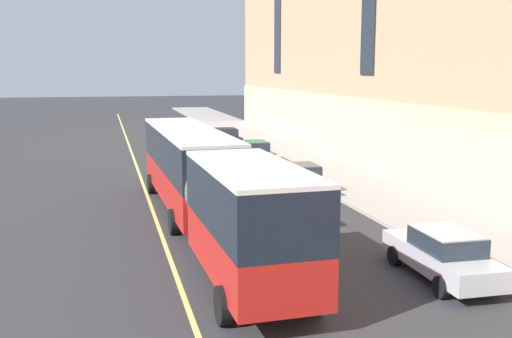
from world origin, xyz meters
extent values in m
plane|color=#303033|center=(0.00, 0.00, 0.00)|extent=(260.00, 260.00, 0.00)
cube|color=#9E9B93|center=(9.46, 3.00, 0.07)|extent=(5.75, 160.00, 0.15)
cube|color=red|center=(-0.78, 10.85, 1.29)|extent=(2.80, 12.51, 1.34)
cube|color=black|center=(-0.78, 10.85, 2.79)|extent=(2.81, 12.51, 1.64)
cube|color=silver|center=(-0.78, 10.85, 3.67)|extent=(2.82, 12.51, 0.12)
cube|color=#19232D|center=(-0.96, 17.10, 2.62)|extent=(2.25, 0.14, 1.23)
cube|color=orange|center=(-0.96, 17.11, 3.43)|extent=(1.71, 0.11, 0.28)
cube|color=black|center=(-0.96, 17.12, 0.72)|extent=(2.40, 0.19, 0.24)
cube|color=white|center=(-1.81, 17.10, 0.97)|extent=(0.28, 0.07, 0.18)
cube|color=white|center=(-0.10, 17.15, 0.97)|extent=(0.28, 0.07, 0.18)
cylinder|color=#595651|center=(-0.58, 4.14, 2.11)|extent=(2.35, 1.07, 2.32)
cube|color=red|center=(-0.47, 0.29, 1.29)|extent=(2.63, 6.76, 1.34)
cube|color=black|center=(-0.47, 0.29, 2.79)|extent=(2.65, 6.76, 1.64)
cube|color=silver|center=(-0.47, 0.29, 3.67)|extent=(2.66, 6.76, 0.12)
cylinder|color=black|center=(-2.12, 15.17, 0.50)|extent=(0.33, 1.01, 1.00)
cylinder|color=black|center=(0.32, 15.24, 0.50)|extent=(0.33, 1.01, 1.00)
cylinder|color=black|center=(-1.89, 7.09, 0.50)|extent=(0.33, 1.01, 1.00)
cylinder|color=black|center=(0.55, 7.16, 0.50)|extent=(0.33, 1.01, 1.00)
cylinder|color=black|center=(-1.64, -1.58, 0.50)|extent=(0.33, 1.01, 1.00)
cylinder|color=black|center=(0.80, -1.51, 0.50)|extent=(0.33, 1.01, 1.00)
cube|color=#B7B7BC|center=(5.49, 0.07, 0.64)|extent=(1.84, 4.81, 0.64)
cube|color=#232D38|center=(5.49, -0.17, 1.24)|extent=(1.57, 2.18, 0.56)
cube|color=#B7B7BC|center=(5.49, -0.17, 1.54)|extent=(1.53, 2.08, 0.04)
cylinder|color=black|center=(4.68, 1.57, 0.32)|extent=(0.24, 0.65, 0.64)
cylinder|color=black|center=(6.37, 1.53, 0.32)|extent=(0.24, 0.65, 0.64)
cylinder|color=black|center=(4.61, -1.38, 0.32)|extent=(0.24, 0.65, 0.64)
cylinder|color=black|center=(6.30, -1.42, 0.32)|extent=(0.24, 0.65, 0.64)
cube|color=#4C4C51|center=(5.33, 13.25, 0.64)|extent=(1.84, 4.37, 0.64)
cube|color=#232D38|center=(5.33, 13.03, 1.24)|extent=(1.60, 1.98, 0.56)
cube|color=#4C4C51|center=(5.33, 13.03, 1.54)|extent=(1.56, 1.89, 0.04)
cylinder|color=black|center=(4.47, 14.61, 0.32)|extent=(0.23, 0.64, 0.64)
cylinder|color=black|center=(6.23, 14.59, 0.32)|extent=(0.23, 0.64, 0.64)
cylinder|color=black|center=(4.44, 11.91, 0.32)|extent=(0.23, 0.64, 0.64)
cylinder|color=black|center=(6.20, 11.89, 0.32)|extent=(0.23, 0.64, 0.64)
cube|color=black|center=(5.34, 32.62, 0.64)|extent=(1.89, 4.78, 0.64)
cube|color=#232D38|center=(5.34, 32.38, 1.24)|extent=(1.64, 2.16, 0.56)
cube|color=black|center=(5.34, 32.38, 1.54)|extent=(1.60, 2.07, 0.04)
cylinder|color=black|center=(4.42, 34.08, 0.32)|extent=(0.23, 0.64, 0.64)
cylinder|color=black|center=(6.21, 34.11, 0.32)|extent=(0.23, 0.64, 0.64)
cylinder|color=black|center=(4.47, 31.14, 0.32)|extent=(0.23, 0.64, 0.64)
cylinder|color=black|center=(6.25, 31.16, 0.32)|extent=(0.23, 0.64, 0.64)
cube|color=#23603D|center=(5.45, 23.50, 0.64)|extent=(1.85, 4.64, 0.64)
cube|color=#232D38|center=(5.45, 23.26, 1.24)|extent=(1.62, 2.09, 0.56)
cube|color=#23603D|center=(5.45, 23.26, 1.54)|extent=(1.59, 2.00, 0.04)
cylinder|color=black|center=(4.55, 24.93, 0.32)|extent=(0.22, 0.64, 0.64)
cylinder|color=black|center=(6.35, 24.93, 0.32)|extent=(0.22, 0.64, 0.64)
cylinder|color=black|center=(4.55, 22.06, 0.32)|extent=(0.22, 0.64, 0.64)
cylinder|color=black|center=(6.35, 22.06, 0.32)|extent=(0.22, 0.64, 0.64)
cube|color=#E0D66B|center=(-2.37, 3.00, 0.00)|extent=(0.16, 140.00, 0.01)
camera|label=1|loc=(-4.36, -15.55, 6.34)|focal=42.00mm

